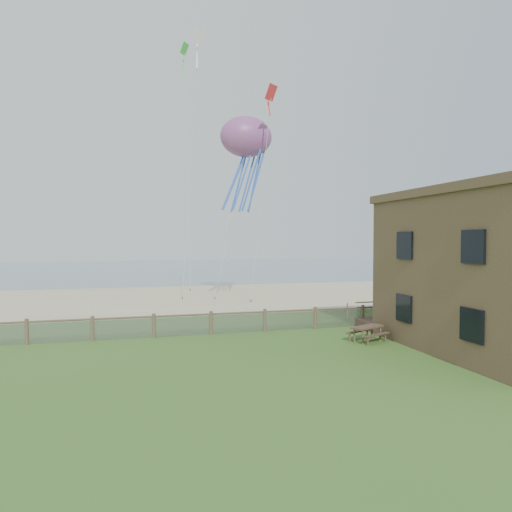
{
  "coord_description": "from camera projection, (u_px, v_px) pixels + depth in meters",
  "views": [
    {
      "loc": [
        -7.07,
        -18.01,
        5.05
      ],
      "look_at": [
        0.04,
        8.0,
        4.11
      ],
      "focal_mm": 32.0,
      "sensor_mm": 36.0,
      "label": 1
    }
  ],
  "objects": [
    {
      "name": "ground",
      "position": [
        305.0,
        359.0,
        19.41
      ],
      "size": [
        160.0,
        160.0,
        0.0
      ],
      "primitive_type": "plane",
      "color": "#396021",
      "rests_on": "ground"
    },
    {
      "name": "sand_beach",
      "position": [
        214.0,
        297.0,
        40.61
      ],
      "size": [
        72.0,
        20.0,
        0.02
      ],
      "primitive_type": "cube",
      "color": "tan",
      "rests_on": "ground"
    },
    {
      "name": "ocean",
      "position": [
        172.0,
        268.0,
        83.03
      ],
      "size": [
        160.0,
        68.0,
        0.02
      ],
      "primitive_type": "cube",
      "color": "slate",
      "rests_on": "ground"
    },
    {
      "name": "chainlink_fence",
      "position": [
        265.0,
        322.0,
        25.17
      ],
      "size": [
        36.2,
        0.2,
        1.25
      ],
      "primitive_type": null,
      "color": "#4F3A2C",
      "rests_on": "ground"
    },
    {
      "name": "motel_deck",
      "position": [
        475.0,
        319.0,
        27.64
      ],
      "size": [
        15.0,
        2.0,
        0.5
      ],
      "primitive_type": "cube",
      "color": "#51382E",
      "rests_on": "ground"
    },
    {
      "name": "picnic_table",
      "position": [
        367.0,
        334.0,
        22.74
      ],
      "size": [
        2.19,
        1.97,
        0.76
      ],
      "primitive_type": null,
      "rotation": [
        0.0,
        0.0,
        0.42
      ],
      "color": "#51382E",
      "rests_on": "ground"
    },
    {
      "name": "octopus_kite",
      "position": [
        246.0,
        163.0,
        35.96
      ],
      "size": [
        4.57,
        3.94,
        7.91
      ],
      "primitive_type": null,
      "rotation": [
        0.0,
        0.0,
        -0.38
      ],
      "color": "red"
    },
    {
      "name": "kite_white",
      "position": [
        198.0,
        44.0,
        34.38
      ],
      "size": [
        1.83,
        2.03,
        2.55
      ],
      "primitive_type": null,
      "rotation": [
        0.44,
        0.0,
        0.52
      ],
      "color": "white"
    },
    {
      "name": "kite_red",
      "position": [
        271.0,
        98.0,
        32.85
      ],
      "size": [
        1.78,
        1.85,
        2.06
      ],
      "primitive_type": null,
      "rotation": [
        0.44,
        0.0,
        0.64
      ],
      "color": "red"
    },
    {
      "name": "kite_green",
      "position": [
        184.0,
        57.0,
        40.35
      ],
      "size": [
        1.94,
        1.85,
        2.54
      ],
      "primitive_type": null,
      "rotation": [
        0.44,
        0.0,
        0.87
      ],
      "color": "green"
    }
  ]
}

